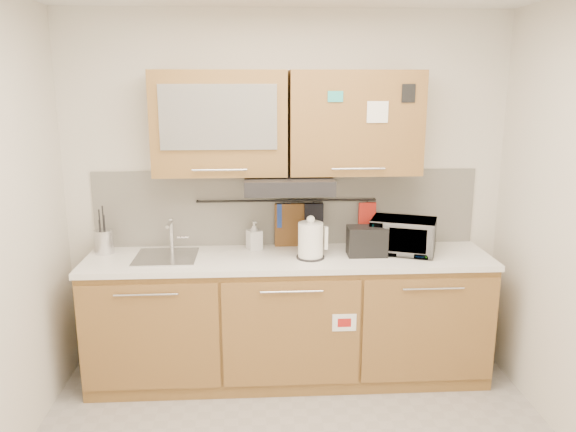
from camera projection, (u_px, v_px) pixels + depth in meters
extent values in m
plane|color=silver|center=(286.00, 194.00, 4.13)|extent=(3.20, 0.00, 3.20)
cube|color=olive|center=(289.00, 319.00, 4.03)|extent=(2.80, 0.60, 0.88)
cube|color=black|center=(289.00, 368.00, 4.12)|extent=(2.80, 0.54, 0.10)
cube|color=olive|center=(149.00, 338.00, 3.67)|extent=(0.91, 0.02, 0.74)
cylinder|color=silver|center=(146.00, 295.00, 3.58)|extent=(0.41, 0.01, 0.01)
cube|color=olive|center=(291.00, 334.00, 3.72)|extent=(0.91, 0.02, 0.74)
cylinder|color=silver|center=(292.00, 292.00, 3.63)|extent=(0.41, 0.01, 0.01)
cube|color=olive|center=(430.00, 331.00, 3.78)|extent=(0.91, 0.02, 0.74)
cylinder|color=silver|center=(433.00, 289.00, 3.68)|extent=(0.41, 0.01, 0.01)
cube|color=white|center=(289.00, 259.00, 3.92)|extent=(2.82, 0.62, 0.04)
cube|color=silver|center=(286.00, 208.00, 4.14)|extent=(2.80, 0.02, 0.56)
cube|color=olive|center=(220.00, 123.00, 3.81)|extent=(0.90, 0.35, 0.70)
cube|color=silver|center=(218.00, 117.00, 3.62)|extent=(0.76, 0.02, 0.42)
cube|color=olive|center=(354.00, 123.00, 3.86)|extent=(0.90, 0.35, 0.70)
cube|color=white|center=(378.00, 112.00, 3.67)|extent=(0.14, 0.00, 0.14)
cube|color=black|center=(288.00, 184.00, 3.86)|extent=(0.60, 0.46, 0.10)
cube|color=silver|center=(166.00, 258.00, 3.88)|extent=(0.42, 0.40, 0.03)
cylinder|color=silver|center=(172.00, 235.00, 4.00)|extent=(0.03, 0.03, 0.24)
cylinder|color=silver|center=(169.00, 224.00, 3.90)|extent=(0.02, 0.18, 0.02)
cylinder|color=black|center=(287.00, 201.00, 4.09)|extent=(1.30, 0.02, 0.02)
cylinder|color=silver|center=(104.00, 242.00, 3.96)|extent=(0.16, 0.16, 0.17)
cylinder|color=black|center=(100.00, 231.00, 3.95)|extent=(0.01, 0.01, 0.32)
cylinder|color=black|center=(105.00, 234.00, 3.93)|extent=(0.01, 0.01, 0.28)
cylinder|color=black|center=(104.00, 229.00, 3.96)|extent=(0.01, 0.01, 0.34)
cylinder|color=black|center=(100.00, 237.00, 3.93)|extent=(0.01, 0.01, 0.25)
cylinder|color=white|center=(311.00, 240.00, 3.84)|extent=(0.20, 0.20, 0.25)
sphere|color=white|center=(311.00, 219.00, 3.80)|extent=(0.06, 0.06, 0.06)
cube|color=white|center=(326.00, 238.00, 3.86)|extent=(0.03, 0.04, 0.16)
cylinder|color=black|center=(310.00, 257.00, 3.86)|extent=(0.19, 0.19, 0.01)
cube|color=black|center=(367.00, 241.00, 3.90)|extent=(0.27, 0.16, 0.20)
cube|color=black|center=(360.00, 228.00, 3.88)|extent=(0.08, 0.12, 0.01)
cube|color=black|center=(374.00, 228.00, 3.89)|extent=(0.08, 0.12, 0.01)
imported|color=#999999|center=(403.00, 236.00, 3.97)|extent=(0.52, 0.44, 0.24)
imported|color=#999999|center=(254.00, 235.00, 4.04)|extent=(0.13, 0.13, 0.21)
cube|color=brown|center=(298.00, 232.00, 4.13)|extent=(0.35, 0.03, 0.43)
cube|color=navy|center=(284.00, 216.00, 4.10)|extent=(0.11, 0.03, 0.18)
cube|color=black|center=(314.00, 218.00, 4.11)|extent=(0.14, 0.06, 0.22)
cube|color=red|center=(367.00, 213.00, 4.13)|extent=(0.13, 0.03, 0.16)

